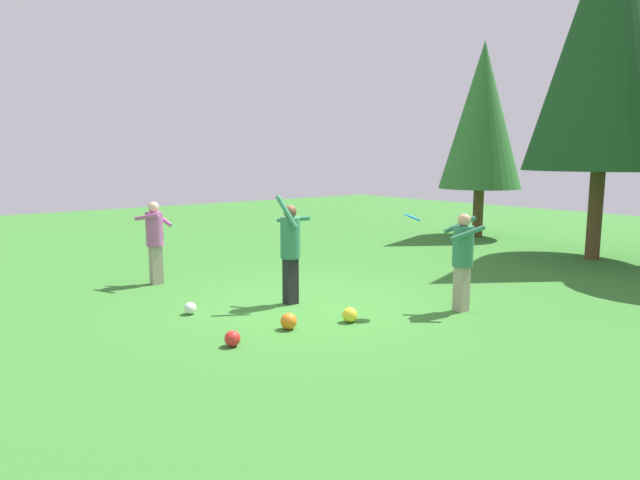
# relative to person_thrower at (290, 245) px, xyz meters

# --- Properties ---
(ground_plane) EXTENTS (40.00, 40.00, 0.00)m
(ground_plane) POSITION_rel_person_thrower_xyz_m (0.20, 0.19, -1.04)
(ground_plane) COLOR #387A2D
(person_thrower) EXTENTS (0.68, 0.68, 1.92)m
(person_thrower) POSITION_rel_person_thrower_xyz_m (0.00, 0.00, 0.00)
(person_thrower) COLOR black
(person_thrower) RESTS_ON ground_plane
(person_catcher) EXTENTS (0.71, 0.73, 1.63)m
(person_catcher) POSITION_rel_person_thrower_xyz_m (2.16, 1.94, -0.07)
(person_catcher) COLOR gray
(person_catcher) RESTS_ON ground_plane
(person_bystander) EXTENTS (0.72, 0.68, 1.67)m
(person_bystander) POSITION_rel_person_thrower_xyz_m (-2.94, -1.21, -0.05)
(person_bystander) COLOR gray
(person_bystander) RESTS_ON ground_plane
(frisbee) EXTENTS (0.37, 0.37, 0.12)m
(frisbee) POSITION_rel_person_thrower_xyz_m (1.67, 1.23, 0.54)
(frisbee) COLOR #2393D1
(ball_red) EXTENTS (0.22, 0.22, 0.22)m
(ball_red) POSITION_rel_person_thrower_xyz_m (1.29, -1.91, -0.93)
(ball_red) COLOR red
(ball_red) RESTS_ON ground_plane
(ball_yellow) EXTENTS (0.24, 0.24, 0.24)m
(ball_yellow) POSITION_rel_person_thrower_xyz_m (1.47, 0.07, -0.92)
(ball_yellow) COLOR yellow
(ball_yellow) RESTS_ON ground_plane
(ball_orange) EXTENTS (0.25, 0.25, 0.25)m
(ball_orange) POSITION_rel_person_thrower_xyz_m (1.16, -0.88, -0.91)
(ball_orange) COLOR orange
(ball_orange) RESTS_ON ground_plane
(ball_white) EXTENTS (0.20, 0.20, 0.20)m
(ball_white) POSITION_rel_person_thrower_xyz_m (-0.50, -1.66, -0.94)
(ball_white) COLOR white
(ball_white) RESTS_ON ground_plane
(tree_center) EXTENTS (3.62, 3.62, 8.66)m
(tree_center) POSITION_rel_person_thrower_xyz_m (1.28, 8.44, 4.38)
(tree_center) COLOR brown
(tree_center) RESTS_ON ground_plane
(tree_left) EXTENTS (2.54, 2.54, 6.07)m
(tree_left) POSITION_rel_person_thrower_xyz_m (-2.86, 9.46, 2.75)
(tree_left) COLOR brown
(tree_left) RESTS_ON ground_plane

